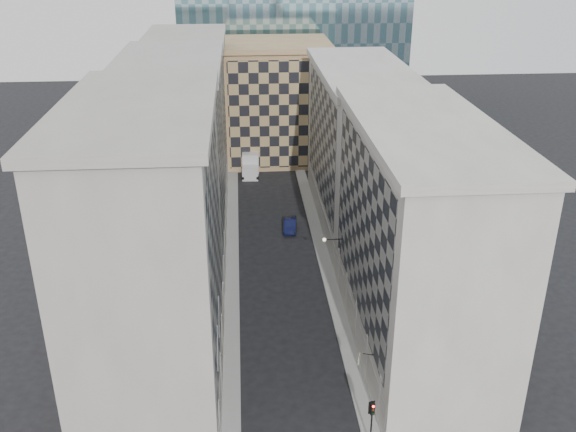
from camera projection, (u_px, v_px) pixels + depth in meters
sidewalk_west at (232, 268)px, 71.54m from camera, size 1.50×100.00×0.15m
sidewalk_east at (325, 265)px, 72.27m from camera, size 1.50×100.00×0.15m
bldg_left_a at (152, 255)px, 49.06m from camera, size 10.80×22.80×23.70m
bldg_left_b at (176, 165)px, 69.27m from camera, size 10.80×22.80×22.70m
bldg_left_c at (190, 116)px, 89.49m from camera, size 10.80×22.80×21.70m
bldg_right_a at (416, 240)px, 54.82m from camera, size 10.80×26.80×20.70m
bldg_right_b at (360, 148)px, 79.57m from camera, size 10.80×28.80×19.70m
tan_block at (276, 101)px, 102.68m from camera, size 16.80×14.80×18.80m
flagpoles_left at (218, 332)px, 46.42m from camera, size 0.10×6.33×2.33m
bracket_lamp at (326, 240)px, 64.24m from camera, size 1.98×0.36×0.36m
traffic_light at (372, 415)px, 45.85m from camera, size 0.48×0.45×3.85m
box_truck at (251, 165)px, 98.70m from camera, size 2.81×6.27×3.37m
dark_car at (290, 225)px, 80.38m from camera, size 2.00×4.54×1.45m
shop_sign at (360, 358)px, 50.34m from camera, size 1.23×0.69×0.78m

